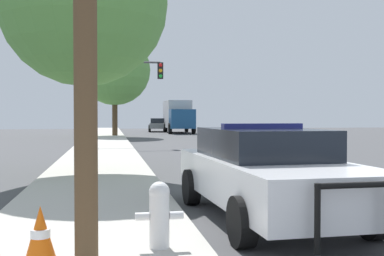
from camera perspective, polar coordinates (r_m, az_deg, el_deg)
sidewalk_left at (r=6.91m, az=-12.23°, el=-12.32°), size 3.00×110.00×0.13m
police_car at (r=8.08m, az=8.79°, el=-5.06°), size 2.30×5.19×1.58m
fire_hydrant at (r=5.84m, az=-3.89°, el=-9.97°), size 0.57×0.25×0.79m
traffic_light at (r=26.40m, az=-8.41°, el=5.27°), size 4.07×0.35×4.63m
car_background_distant at (r=50.12m, az=-4.09°, el=0.41°), size 2.17×4.25×1.40m
box_truck at (r=46.85m, az=-1.67°, el=1.50°), size 2.54×7.42×3.13m
tree_sidewalk_near at (r=14.13m, az=-12.74°, el=14.33°), size 4.71×4.71×7.10m
tree_sidewalk_far at (r=38.46m, az=-9.15°, el=6.84°), size 5.61×5.61×7.98m
traffic_cone at (r=5.37m, az=-17.52°, el=-12.13°), size 0.37×0.37×0.64m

